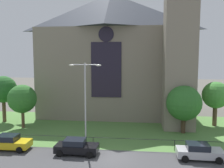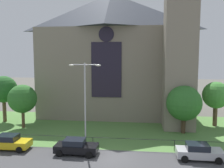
% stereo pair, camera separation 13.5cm
% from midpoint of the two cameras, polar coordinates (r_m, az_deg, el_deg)
% --- Properties ---
extents(ground, '(160.00, 160.00, 0.00)m').
position_cam_midpoint_polar(ground, '(33.44, 1.88, -10.26)').
color(ground, '#56544C').
extents(road_asphalt, '(120.00, 8.00, 0.01)m').
position_cam_midpoint_polar(road_asphalt, '(22.23, -0.68, -18.95)').
color(road_asphalt, '#424244').
rests_on(road_asphalt, ground).
extents(grass_verge, '(120.00, 20.00, 0.01)m').
position_cam_midpoint_polar(grass_verge, '(31.53, 1.59, -11.27)').
color(grass_verge, '#517F3D').
rests_on(grass_verge, ground).
extents(church_building, '(23.20, 16.20, 26.00)m').
position_cam_midpoint_polar(church_building, '(40.61, 0.66, 7.31)').
color(church_building, gray).
rests_on(church_building, ground).
extents(iron_railing, '(33.74, 0.07, 1.13)m').
position_cam_midpoint_polar(iron_railing, '(26.34, -4.60, -12.60)').
color(iron_railing, black).
rests_on(iron_railing, ground).
extents(tree_right_near, '(4.38, 4.38, 6.03)m').
position_cam_midpoint_polar(tree_right_near, '(31.69, 16.38, -4.32)').
color(tree_right_near, '#423021').
rests_on(tree_right_near, ground).
extents(tree_left_far, '(3.93, 3.93, 6.81)m').
position_cam_midpoint_polar(tree_left_far, '(39.18, -24.23, -1.20)').
color(tree_left_far, brown).
rests_on(tree_left_far, ground).
extents(tree_left_near, '(3.81, 3.81, 5.88)m').
position_cam_midpoint_polar(tree_left_near, '(34.84, -20.39, -3.30)').
color(tree_left_near, brown).
rests_on(tree_left_near, ground).
extents(tree_right_far, '(3.69, 3.69, 6.18)m').
position_cam_midpoint_polar(tree_right_far, '(36.58, 23.01, -2.47)').
color(tree_right_far, brown).
rests_on(tree_right_far, ground).
extents(streetlamp_near, '(3.37, 0.26, 8.94)m').
position_cam_midpoint_polar(streetlamp_near, '(25.30, -6.44, -2.56)').
color(streetlamp_near, '#B2B2B7').
rests_on(streetlamp_near, ground).
extents(parked_car_yellow, '(4.22, 2.06, 1.51)m').
position_cam_midpoint_polar(parked_car_yellow, '(27.99, -23.04, -12.45)').
color(parked_car_yellow, gold).
rests_on(parked_car_yellow, ground).
extents(parked_car_black, '(4.22, 2.07, 1.51)m').
position_cam_midpoint_polar(parked_car_black, '(24.96, -8.49, -14.30)').
color(parked_car_black, black).
rests_on(parked_car_black, ground).
extents(parked_car_silver, '(4.22, 2.05, 1.51)m').
position_cam_midpoint_polar(parked_car_silver, '(24.89, 19.60, -14.65)').
color(parked_car_silver, '#B7B7BC').
rests_on(parked_car_silver, ground).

